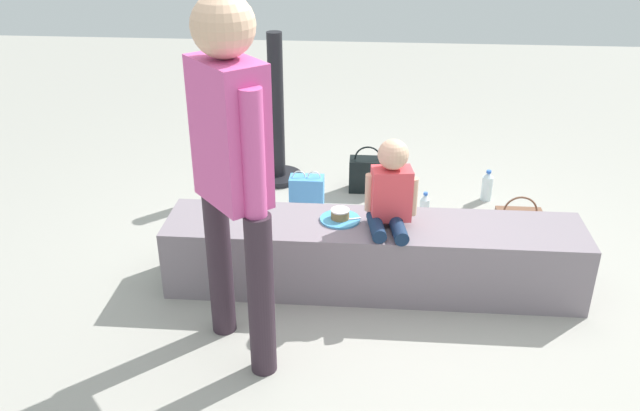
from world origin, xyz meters
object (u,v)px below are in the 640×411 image
object	(u,v)px
cake_box_white	(353,240)
adult_standing	(231,156)
handbag_black_leather	(367,174)
handbag_brown_canvas	(518,228)
gift_bag	(307,198)
water_bottle_near_gift	(487,186)
cake_plate	(340,217)
water_bottle_far_side	(424,209)
child_seated	(391,190)

from	to	relation	value
cake_box_white	adult_standing	bearing A→B (deg)	-116.85
handbag_black_leather	handbag_brown_canvas	xyz separation A→B (m)	(0.94, -0.74, -0.00)
gift_bag	water_bottle_near_gift	distance (m)	1.30
adult_standing	handbag_brown_canvas	size ratio (longest dim) A/B	5.00
adult_standing	handbag_black_leather	size ratio (longest dim) A/B	4.94
cake_plate	cake_box_white	size ratio (longest dim) A/B	0.72
adult_standing	water_bottle_far_side	world-z (taller)	adult_standing
adult_standing	gift_bag	distance (m)	1.63
water_bottle_far_side	water_bottle_near_gift	bearing A→B (deg)	39.91
cake_plate	water_bottle_near_gift	bearing A→B (deg)	49.05
adult_standing	cake_plate	distance (m)	0.98
water_bottle_near_gift	child_seated	bearing A→B (deg)	-121.46
cake_box_white	cake_plate	bearing A→B (deg)	-99.99
gift_bag	water_bottle_far_side	world-z (taller)	gift_bag
child_seated	cake_plate	size ratio (longest dim) A/B	2.16
child_seated	handbag_brown_canvas	distance (m)	1.09
gift_bag	child_seated	bearing A→B (deg)	-56.26
handbag_black_leather	gift_bag	bearing A→B (deg)	-128.77
water_bottle_near_gift	cake_box_white	size ratio (longest dim) A/B	0.72
child_seated	gift_bag	xyz separation A→B (m)	(-0.52, 0.78, -0.45)
water_bottle_far_side	handbag_brown_canvas	world-z (taller)	handbag_brown_canvas
water_bottle_near_gift	handbag_brown_canvas	distance (m)	0.65
cake_plate	handbag_brown_canvas	size ratio (longest dim) A/B	0.66
water_bottle_near_gift	cake_box_white	xyz separation A→B (m)	(-0.92, -0.78, -0.03)
cake_plate	handbag_black_leather	xyz separation A→B (m)	(0.14, 1.23, -0.29)
child_seated	water_bottle_far_side	world-z (taller)	child_seated
child_seated	handbag_black_leather	world-z (taller)	child_seated
handbag_brown_canvas	gift_bag	bearing A→B (deg)	169.64
cake_plate	water_bottle_far_side	distance (m)	0.97
handbag_black_leather	handbag_brown_canvas	size ratio (longest dim) A/B	1.01
water_bottle_near_gift	water_bottle_far_side	size ratio (longest dim) A/B	1.01
adult_standing	handbag_brown_canvas	xyz separation A→B (m)	(1.52, 1.13, -0.90)
gift_bag	handbag_black_leather	size ratio (longest dim) A/B	1.03
child_seated	water_bottle_far_side	bearing A→B (deg)	71.98
handbag_brown_canvas	cake_plate	bearing A→B (deg)	-155.31
child_seated	cake_plate	distance (m)	0.33
cake_box_white	handbag_brown_canvas	world-z (taller)	handbag_brown_canvas
gift_bag	water_bottle_near_gift	size ratio (longest dim) A/B	1.56
adult_standing	handbag_black_leather	xyz separation A→B (m)	(0.58, 1.86, -0.89)
water_bottle_near_gift	cake_box_white	world-z (taller)	water_bottle_near_gift
water_bottle_far_side	handbag_brown_canvas	size ratio (longest dim) A/B	0.66
adult_standing	handbag_brown_canvas	bearing A→B (deg)	36.64
cake_plate	handbag_black_leather	distance (m)	1.27
cake_plate	handbag_brown_canvas	xyz separation A→B (m)	(1.08, 0.50, -0.29)
adult_standing	gift_bag	bearing A→B (deg)	82.49
gift_bag	handbag_black_leather	bearing A→B (deg)	51.23
gift_bag	handbag_brown_canvas	bearing A→B (deg)	-10.36
handbag_brown_canvas	water_bottle_far_side	bearing A→B (deg)	155.63
cake_plate	gift_bag	bearing A→B (deg)	109.08
cake_plate	handbag_brown_canvas	world-z (taller)	cake_plate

